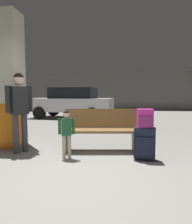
# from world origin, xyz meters

# --- Properties ---
(ground_plane) EXTENTS (18.00, 18.00, 0.10)m
(ground_plane) POSITION_xyz_m (0.00, 4.00, -0.05)
(ground_plane) COLOR gray
(garage_back_wall) EXTENTS (18.00, 0.12, 2.80)m
(garage_back_wall) POSITION_xyz_m (0.00, 12.86, 1.40)
(garage_back_wall) COLOR slate
(garage_back_wall) RESTS_ON ground_plane
(structural_pillar) EXTENTS (0.57, 0.57, 3.04)m
(structural_pillar) POSITION_xyz_m (-1.85, 1.74, 1.51)
(structural_pillar) COLOR orange
(structural_pillar) RESTS_ON ground_plane
(bench) EXTENTS (1.64, 0.67, 0.89)m
(bench) POSITION_xyz_m (0.27, 1.56, 0.44)
(bench) COLOR brown
(bench) RESTS_ON ground_plane
(suitcase) EXTENTS (0.41, 0.28, 0.60)m
(suitcase) POSITION_xyz_m (1.11, 0.94, 0.32)
(suitcase) COLOR #191E33
(suitcase) RESTS_ON ground_plane
(backpack_bright) EXTENTS (0.28, 0.19, 0.34)m
(backpack_bright) POSITION_xyz_m (1.11, 0.94, 0.77)
(backpack_bright) COLOR #D833A5
(backpack_bright) RESTS_ON suitcase
(child) EXTENTS (0.31, 0.18, 0.91)m
(child) POSITION_xyz_m (-0.33, 0.91, 0.56)
(child) COLOR beige
(child) RESTS_ON ground_plane
(adult) EXTENTS (0.41, 0.44, 1.63)m
(adult) POSITION_xyz_m (-1.38, 1.22, 1.01)
(adult) COLOR #38383D
(adult) RESTS_ON ground_plane
(parked_car_far) EXTENTS (4.29, 2.24, 1.51)m
(parked_car_far) POSITION_xyz_m (-1.60, 7.41, 0.81)
(parked_car_far) COLOR silver
(parked_car_far) RESTS_ON ground_plane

